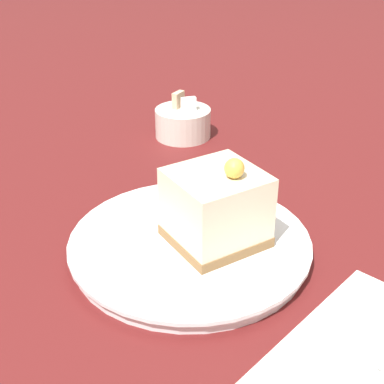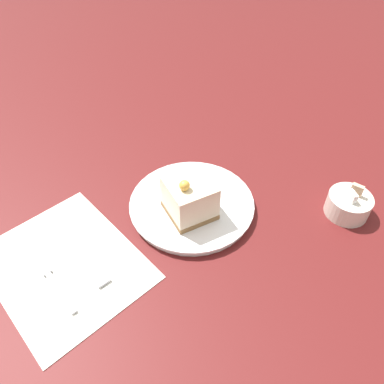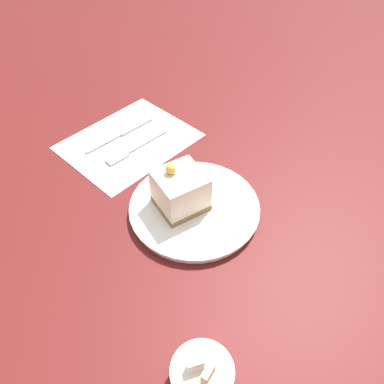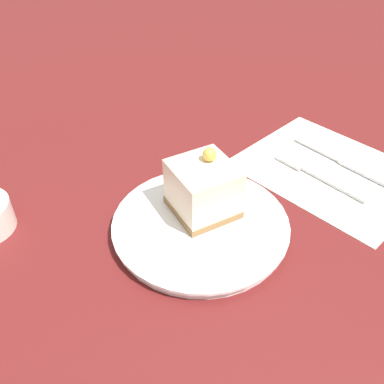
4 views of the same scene
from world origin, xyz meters
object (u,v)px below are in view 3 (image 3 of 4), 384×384
at_px(fork, 132,149).
at_px(sugar_bowl, 202,376).
at_px(cake_slice, 181,190).
at_px(plate, 194,208).
at_px(knife, 126,131).

xyz_separation_m(fork, sugar_bowl, (-0.42, 0.18, 0.02)).
height_order(cake_slice, fork, cake_slice).
distance_m(plate, sugar_bowl, 0.28).
relative_size(fork, knife, 0.89).
bearing_deg(knife, sugar_bowl, 152.59).
height_order(plate, sugar_bowl, sugar_bowl).
relative_size(plate, sugar_bowl, 2.95).
xyz_separation_m(cake_slice, knife, (0.25, -0.05, -0.05)).
bearing_deg(fork, sugar_bowl, 152.41).
distance_m(plate, knife, 0.27).
xyz_separation_m(knife, sugar_bowl, (-0.48, 0.21, 0.02)).
xyz_separation_m(plate, fork, (0.21, -0.01, -0.00)).
bearing_deg(cake_slice, sugar_bowl, 154.71).
bearing_deg(knife, plate, 168.59).
xyz_separation_m(fork, knife, (0.06, -0.02, -0.00)).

